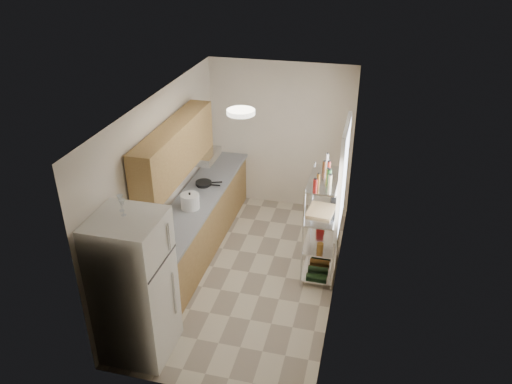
% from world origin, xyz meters
% --- Properties ---
extents(room, '(2.52, 4.42, 2.62)m').
position_xyz_m(room, '(0.00, 0.00, 1.30)').
color(room, beige).
rests_on(room, ground).
extents(counter_run, '(0.63, 3.51, 0.90)m').
position_xyz_m(counter_run, '(-0.92, 0.44, 0.45)').
color(counter_run, '#A88448').
rests_on(counter_run, ground).
extents(upper_cabinets, '(0.33, 2.20, 0.72)m').
position_xyz_m(upper_cabinets, '(-1.05, 0.10, 1.81)').
color(upper_cabinets, '#A88448').
rests_on(upper_cabinets, room).
extents(range_hood, '(0.50, 0.60, 0.12)m').
position_xyz_m(range_hood, '(-1.00, 0.90, 1.39)').
color(range_hood, '#B7BABC').
rests_on(range_hood, room).
extents(window, '(0.06, 1.00, 1.46)m').
position_xyz_m(window, '(1.23, 0.35, 1.55)').
color(window, white).
rests_on(window, room).
extents(bakers_rack, '(0.45, 0.90, 1.73)m').
position_xyz_m(bakers_rack, '(1.00, 0.30, 1.11)').
color(bakers_rack, silver).
rests_on(bakers_rack, ground).
extents(ceiling_dome, '(0.34, 0.34, 0.05)m').
position_xyz_m(ceiling_dome, '(0.00, -0.30, 2.57)').
color(ceiling_dome, white).
rests_on(ceiling_dome, room).
extents(refrigerator, '(0.75, 0.75, 1.82)m').
position_xyz_m(refrigerator, '(-0.87, -1.74, 0.91)').
color(refrigerator, white).
rests_on(refrigerator, ground).
extents(wine_glass_a, '(0.07, 0.07, 0.19)m').
position_xyz_m(wine_glass_a, '(-0.91, -1.69, 1.91)').
color(wine_glass_a, silver).
rests_on(wine_glass_a, refrigerator).
extents(wine_glass_b, '(0.07, 0.07, 0.19)m').
position_xyz_m(wine_glass_b, '(-0.97, -1.61, 1.91)').
color(wine_glass_b, silver).
rests_on(wine_glass_b, refrigerator).
extents(rice_cooker, '(0.27, 0.27, 0.22)m').
position_xyz_m(rice_cooker, '(-0.90, 0.12, 1.01)').
color(rice_cooker, white).
rests_on(rice_cooker, counter_run).
extents(frying_pan_large, '(0.33, 0.33, 0.04)m').
position_xyz_m(frying_pan_large, '(-0.96, 0.88, 0.92)').
color(frying_pan_large, black).
rests_on(frying_pan_large, counter_run).
extents(frying_pan_small, '(0.23, 0.23, 0.05)m').
position_xyz_m(frying_pan_small, '(-0.96, 0.84, 0.92)').
color(frying_pan_small, black).
rests_on(frying_pan_small, counter_run).
extents(cutting_board, '(0.39, 0.48, 0.03)m').
position_xyz_m(cutting_board, '(0.97, 0.28, 1.03)').
color(cutting_board, tan).
rests_on(cutting_board, bakers_rack).
extents(espresso_machine, '(0.20, 0.27, 0.30)m').
position_xyz_m(espresso_machine, '(1.15, 0.63, 1.16)').
color(espresso_machine, black).
rests_on(espresso_machine, bakers_rack).
extents(storage_bag, '(0.13, 0.16, 0.16)m').
position_xyz_m(storage_bag, '(0.95, 0.53, 0.64)').
color(storage_bag, maroon).
rests_on(storage_bag, bakers_rack).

